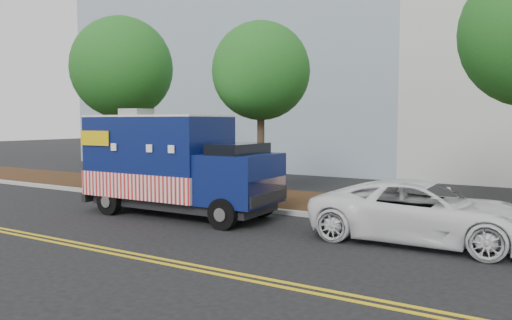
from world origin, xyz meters
The scene contains 10 objects.
ground centered at (0.00, 0.00, 0.00)m, with size 120.00×120.00×0.00m, color black.
curb centered at (0.00, 1.40, 0.07)m, with size 120.00×0.18×0.15m, color #9E9E99.
mulch_strip centered at (0.00, 3.50, 0.07)m, with size 120.00×4.00×0.15m, color black.
centerline_near centered at (0.00, -4.45, 0.01)m, with size 120.00×0.10×0.01m, color gold.
centerline_far centered at (0.00, -4.70, 0.01)m, with size 120.00×0.10×0.01m, color gold.
tree_a centered at (-7.43, 3.18, 5.20)m, with size 4.35×4.35×7.38m.
tree_b centered at (-0.28, 2.86, 4.66)m, with size 3.45×3.45×6.41m.
sign_post centered at (-4.02, 1.68, 1.20)m, with size 0.06×0.06×2.40m, color #473828.
food_truck centered at (-1.55, -0.41, 1.51)m, with size 6.37×2.52×3.33m.
white_car centered at (6.01, -0.04, 0.74)m, with size 2.46×5.34×1.49m, color white.
Camera 1 is at (8.76, -12.29, 2.94)m, focal length 35.00 mm.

